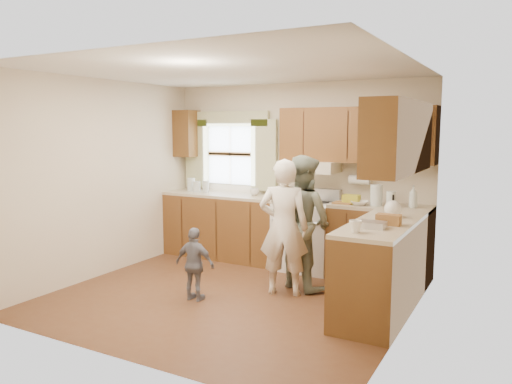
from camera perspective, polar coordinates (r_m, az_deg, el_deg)
The scene contains 6 objects.
room at distance 5.48m, azimuth -2.92°, elevation 0.63°, with size 3.80×3.80×3.80m.
kitchen_fixtures at distance 6.22m, azimuth 7.15°, elevation -2.44°, with size 3.80×2.25×2.15m.
stove at distance 6.73m, azimuth 5.74°, elevation -4.88°, with size 0.76×0.67×1.07m.
woman_left at distance 5.65m, azimuth 3.19°, elevation -4.05°, with size 0.56×0.37×1.55m, color silver.
woman_right at distance 5.93m, azimuth 5.33°, elevation -3.40°, with size 0.77×0.60×1.58m, color #284136.
child at distance 5.56m, azimuth -7.00°, elevation -8.19°, with size 0.48×0.20×0.81m, color slate.
Camera 1 is at (2.84, -4.63, 1.90)m, focal length 35.00 mm.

